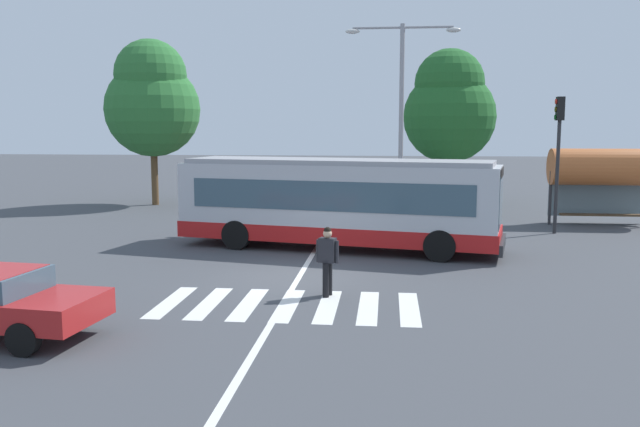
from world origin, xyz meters
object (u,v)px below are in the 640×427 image
Objects in this scene: parked_car_silver at (443,193)px; pedestrian_crossing_street at (327,257)px; parked_car_red at (238,190)px; background_tree_left at (152,100)px; twin_arm_street_lamp at (402,101)px; bus_stop_shelter at (604,168)px; parked_car_champagne at (286,192)px; parked_car_white at (387,192)px; traffic_light_far_corner at (558,143)px; parked_car_blue at (336,192)px; background_tree_right at (450,107)px; city_transit_bus at (337,203)px.

pedestrian_crossing_street is at bearing -103.07° from parked_car_silver.
background_tree_left is at bearing -171.90° from parked_car_red.
twin_arm_street_lamp is (1.97, 12.20, 4.24)m from pedestrian_crossing_street.
pedestrian_crossing_street is 19.91m from parked_car_red.
parked_car_silver is 8.13m from twin_arm_street_lamp.
pedestrian_crossing_street is at bearing -129.07° from bus_stop_shelter.
pedestrian_crossing_street reaches higher than parked_car_champagne.
parked_car_white is 10.75m from traffic_light_far_corner.
twin_arm_street_lamp is (5.86, -6.16, 4.44)m from parked_car_champagne.
parked_car_red is at bearing 8.10° from background_tree_left.
parked_car_white is 0.55× the size of twin_arm_street_lamp.
pedestrian_crossing_street is 0.21× the size of twin_arm_street_lamp.
parked_car_red is 18.15m from bus_stop_shelter.
parked_car_white is at bearing -1.46° from parked_car_red.
twin_arm_street_lamp is at bearing -37.55° from parked_car_red.
pedestrian_crossing_street is at bearing -86.14° from parked_car_blue.
traffic_light_far_corner reaches higher than pedestrian_crossing_street.
bus_stop_shelter is at bearing -31.84° from parked_car_white.
parked_car_blue is 2.66m from parked_car_white.
parked_car_white is 0.53× the size of background_tree_left.
parked_car_champagne and parked_car_blue have the same top height.
parked_car_red is 0.99× the size of parked_car_white.
pedestrian_crossing_street reaches higher than parked_car_red.
background_tree_right is (2.69, 7.81, -0.00)m from twin_arm_street_lamp.
pedestrian_crossing_street is at bearing -127.15° from traffic_light_far_corner.
city_transit_bus is 1.36× the size of background_tree_right.
background_tree_left is at bearing -178.38° from parked_car_champagne.
parked_car_white is at bearing 2.37° from parked_car_champagne.
parked_car_red is at bearing 109.35° from pedestrian_crossing_street.
parked_car_red is 2.74m from parked_car_champagne.
parked_car_white is (1.66, 12.20, -0.82)m from city_transit_bus.
parked_car_white is (5.30, 0.22, 0.00)m from parked_car_champagne.
twin_arm_street_lamp reaches higher than traffic_light_far_corner.
traffic_light_far_corner is (11.87, -7.83, 2.75)m from parked_car_champagne.
parked_car_blue is (2.64, 0.19, 0.00)m from parked_car_champagne.
parked_car_red is at bearing 178.54° from parked_car_white.
parked_car_silver is at bearing 114.41° from traffic_light_far_corner.
city_transit_bus is at bearing -153.26° from traffic_light_far_corner.
parked_car_white is at bearing 85.66° from pedestrian_crossing_street.
traffic_light_far_corner is 1.19× the size of bus_stop_shelter.
twin_arm_street_lamp is (8.57, -6.58, 4.44)m from parked_car_red.
city_transit_bus reaches higher than parked_car_silver.
city_transit_bus is 2.43× the size of parked_car_blue.
pedestrian_crossing_street is at bearing -58.84° from background_tree_left.
background_tree_left reaches higher than parked_car_red.
background_tree_left is (-12.95, 5.96, 0.38)m from twin_arm_street_lamp.
parked_car_white is 10.83m from bus_stop_shelter.
background_tree_right is (-5.84, 7.08, 2.79)m from bus_stop_shelter.
background_tree_left reaches higher than parked_car_white.
pedestrian_crossing_street is 21.72m from background_tree_left.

